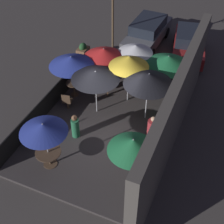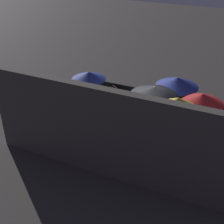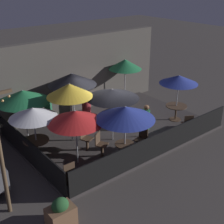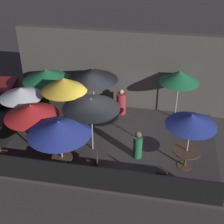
{
  "view_description": "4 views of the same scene",
  "coord_description": "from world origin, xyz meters",
  "px_view_note": "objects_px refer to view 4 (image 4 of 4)",
  "views": [
    {
      "loc": [
        9.05,
        4.23,
        9.8
      ],
      "look_at": [
        0.27,
        0.5,
        1.23
      ],
      "focal_mm": 50.0,
      "sensor_mm": 36.0,
      "label": 1
    },
    {
      "loc": [
        -4.2,
        11.54,
        8.43
      ],
      "look_at": [
        0.89,
        0.52,
        1.29
      ],
      "focal_mm": 50.0,
      "sensor_mm": 36.0,
      "label": 2
    },
    {
      "loc": [
        -7.82,
        -9.51,
        6.48
      ],
      "look_at": [
        -0.45,
        -0.38,
        1.22
      ],
      "focal_mm": 50.0,
      "sensor_mm": 36.0,
      "label": 3
    },
    {
      "loc": [
        1.88,
        -10.02,
        7.74
      ],
      "look_at": [
        -0.09,
        0.53,
        1.16
      ],
      "focal_mm": 50.0,
      "sensor_mm": 36.0,
      "label": 4
    }
  ],
  "objects_px": {
    "patio_umbrella_0": "(59,128)",
    "patio_umbrella_7": "(91,104)",
    "patio_chair_1": "(163,177)",
    "dining_table_0": "(62,161)",
    "dining_table_1": "(186,153)",
    "patio_chair_3": "(60,134)",
    "patron_2": "(80,96)",
    "patio_umbrella_1": "(192,120)",
    "dining_table_2": "(25,119)",
    "patio_umbrella_6": "(64,84)",
    "patio_umbrella_4": "(93,74)",
    "patio_umbrella_3": "(47,75)",
    "patio_umbrella_5": "(31,111)",
    "patron_1": "(121,103)",
    "patio_umbrella_8": "(180,77)",
    "patio_umbrella_2": "(21,93)",
    "patron_0": "(138,146)",
    "patio_chair_0": "(58,145)",
    "patio_chair_2": "(94,162)"
  },
  "relations": [
    {
      "from": "patio_umbrella_7",
      "to": "patio_umbrella_8",
      "type": "bearing_deg",
      "value": 42.2
    },
    {
      "from": "patio_umbrella_2",
      "to": "patron_0",
      "type": "height_order",
      "value": "patio_umbrella_2"
    },
    {
      "from": "patio_umbrella_2",
      "to": "patio_chair_3",
      "type": "height_order",
      "value": "patio_umbrella_2"
    },
    {
      "from": "patio_umbrella_1",
      "to": "patio_umbrella_5",
      "type": "bearing_deg",
      "value": -178.15
    },
    {
      "from": "patio_umbrella_2",
      "to": "patio_umbrella_8",
      "type": "height_order",
      "value": "patio_umbrella_8"
    },
    {
      "from": "patio_umbrella_8",
      "to": "patio_chair_3",
      "type": "bearing_deg",
      "value": -147.76
    },
    {
      "from": "patio_umbrella_6",
      "to": "patron_0",
      "type": "height_order",
      "value": "patio_umbrella_6"
    },
    {
      "from": "patio_umbrella_7",
      "to": "dining_table_0",
      "type": "relative_size",
      "value": 3.05
    },
    {
      "from": "patio_umbrella_0",
      "to": "patio_umbrella_7",
      "type": "bearing_deg",
      "value": 66.07
    },
    {
      "from": "patio_umbrella_3",
      "to": "patio_chair_3",
      "type": "bearing_deg",
      "value": -61.59
    },
    {
      "from": "patio_umbrella_3",
      "to": "patio_umbrella_5",
      "type": "distance_m",
      "value": 3.06
    },
    {
      "from": "patio_umbrella_4",
      "to": "patio_umbrella_7",
      "type": "distance_m",
      "value": 2.26
    },
    {
      "from": "patio_chair_0",
      "to": "patio_umbrella_4",
      "type": "bearing_deg",
      "value": 137.92
    },
    {
      "from": "dining_table_1",
      "to": "patio_chair_0",
      "type": "xyz_separation_m",
      "value": [
        -4.67,
        -0.34,
        -0.05
      ]
    },
    {
      "from": "patio_chair_3",
      "to": "patron_2",
      "type": "xyz_separation_m",
      "value": [
        0.01,
        2.98,
        0.09
      ]
    },
    {
      "from": "patio_umbrella_7",
      "to": "patio_chair_3",
      "type": "height_order",
      "value": "patio_umbrella_7"
    },
    {
      "from": "patio_umbrella_1",
      "to": "dining_table_2",
      "type": "distance_m",
      "value": 6.81
    },
    {
      "from": "patio_chair_1",
      "to": "patio_umbrella_5",
      "type": "bearing_deg",
      "value": 107.99
    },
    {
      "from": "patio_umbrella_5",
      "to": "dining_table_2",
      "type": "relative_size",
      "value": 2.17
    },
    {
      "from": "patio_umbrella_1",
      "to": "patio_umbrella_5",
      "type": "height_order",
      "value": "patio_umbrella_1"
    },
    {
      "from": "dining_table_0",
      "to": "dining_table_1",
      "type": "xyz_separation_m",
      "value": [
        4.21,
        1.18,
        0.01
      ]
    },
    {
      "from": "dining_table_2",
      "to": "patio_umbrella_7",
      "type": "bearing_deg",
      "value": -13.14
    },
    {
      "from": "patio_umbrella_4",
      "to": "patio_umbrella_8",
      "type": "height_order",
      "value": "patio_umbrella_4"
    },
    {
      "from": "patio_umbrella_6",
      "to": "patron_1",
      "type": "bearing_deg",
      "value": 42.83
    },
    {
      "from": "patio_umbrella_6",
      "to": "dining_table_1",
      "type": "height_order",
      "value": "patio_umbrella_6"
    },
    {
      "from": "patio_chair_0",
      "to": "patio_chair_2",
      "type": "bearing_deg",
      "value": 39.12
    },
    {
      "from": "patio_chair_3",
      "to": "patron_2",
      "type": "distance_m",
      "value": 2.98
    },
    {
      "from": "patio_umbrella_0",
      "to": "patio_umbrella_8",
      "type": "distance_m",
      "value": 5.8
    },
    {
      "from": "patio_umbrella_8",
      "to": "dining_table_2",
      "type": "xyz_separation_m",
      "value": [
        -6.17,
        -2.12,
        -1.48
      ]
    },
    {
      "from": "patio_umbrella_3",
      "to": "dining_table_1",
      "type": "distance_m",
      "value": 6.89
    },
    {
      "from": "patio_umbrella_6",
      "to": "patio_chair_1",
      "type": "bearing_deg",
      "value": -32.97
    },
    {
      "from": "patio_chair_3",
      "to": "patron_2",
      "type": "relative_size",
      "value": 0.72
    },
    {
      "from": "patio_umbrella_4",
      "to": "dining_table_0",
      "type": "xyz_separation_m",
      "value": [
        -0.23,
        -3.75,
        -1.6
      ]
    },
    {
      "from": "patron_0",
      "to": "patron_2",
      "type": "relative_size",
      "value": 0.86
    },
    {
      "from": "patio_umbrella_6",
      "to": "patron_1",
      "type": "relative_size",
      "value": 2.03
    },
    {
      "from": "patio_umbrella_4",
      "to": "patio_chair_1",
      "type": "bearing_deg",
      "value": -50.1
    },
    {
      "from": "patio_umbrella_4",
      "to": "dining_table_0",
      "type": "distance_m",
      "value": 4.08
    },
    {
      "from": "patio_chair_3",
      "to": "patron_0",
      "type": "bearing_deg",
      "value": 64.72
    },
    {
      "from": "dining_table_0",
      "to": "patio_chair_3",
      "type": "height_order",
      "value": "patio_chair_3"
    },
    {
      "from": "dining_table_1",
      "to": "dining_table_2",
      "type": "height_order",
      "value": "dining_table_2"
    },
    {
      "from": "patio_umbrella_5",
      "to": "dining_table_2",
      "type": "bearing_deg",
      "value": 127.81
    },
    {
      "from": "patio_umbrella_3",
      "to": "patio_umbrella_8",
      "type": "height_order",
      "value": "patio_umbrella_8"
    },
    {
      "from": "patio_umbrella_0",
      "to": "patio_chair_1",
      "type": "height_order",
      "value": "patio_umbrella_0"
    },
    {
      "from": "patio_chair_3",
      "to": "patron_2",
      "type": "height_order",
      "value": "patron_2"
    },
    {
      "from": "patio_umbrella_1",
      "to": "patron_0",
      "type": "height_order",
      "value": "patio_umbrella_1"
    },
    {
      "from": "patio_umbrella_4",
      "to": "dining_table_0",
      "type": "relative_size",
      "value": 3.32
    },
    {
      "from": "patio_umbrella_7",
      "to": "patio_umbrella_0",
      "type": "bearing_deg",
      "value": -113.93
    },
    {
      "from": "patio_chair_1",
      "to": "patio_chair_3",
      "type": "distance_m",
      "value": 4.41
    },
    {
      "from": "patio_umbrella_5",
      "to": "patio_umbrella_8",
      "type": "xyz_separation_m",
      "value": [
        5.19,
        3.37,
        0.23
      ]
    },
    {
      "from": "patio_umbrella_3",
      "to": "patio_chair_1",
      "type": "height_order",
      "value": "patio_umbrella_3"
    }
  ]
}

